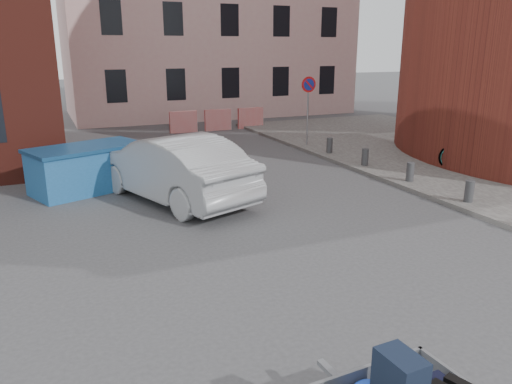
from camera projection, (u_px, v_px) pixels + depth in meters
name	position (u px, v px, depth m)	size (l,w,h in m)	color
ground	(272.00, 264.00, 9.19)	(120.00, 120.00, 0.00)	#38383A
sidewalk	(493.00, 166.00, 16.52)	(9.00, 24.00, 0.12)	#474442
no_parking_sign	(308.00, 96.00, 19.27)	(0.60, 0.09, 2.65)	gray
bollards	(410.00, 172.00, 14.36)	(0.22, 9.02, 0.55)	#3A3A3D
barriers	(218.00, 120.00, 23.86)	(4.70, 0.18, 1.00)	red
dumpster	(87.00, 168.00, 13.77)	(3.35, 2.52, 1.26)	#2261A2
silver_car	(172.00, 167.00, 12.89)	(1.81, 5.20, 1.71)	#9C9EA2
bicycle	(470.00, 150.00, 16.01)	(0.75, 2.16, 1.13)	black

